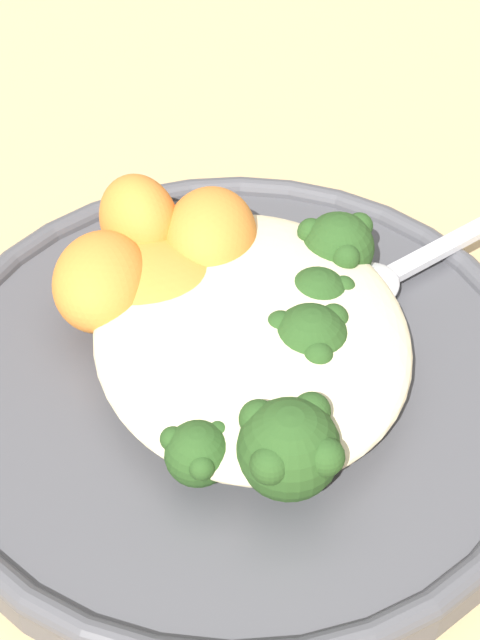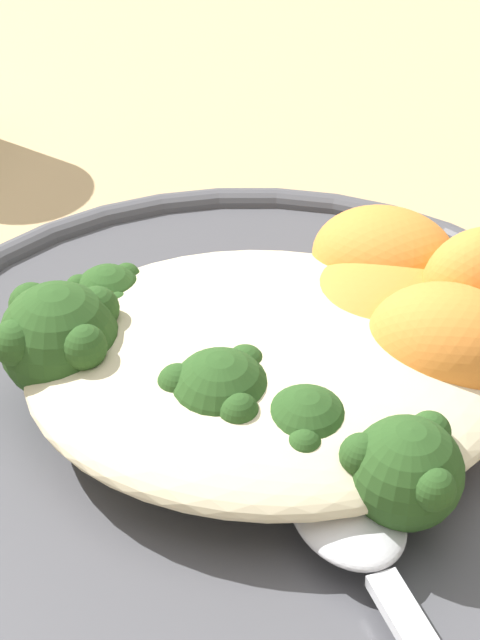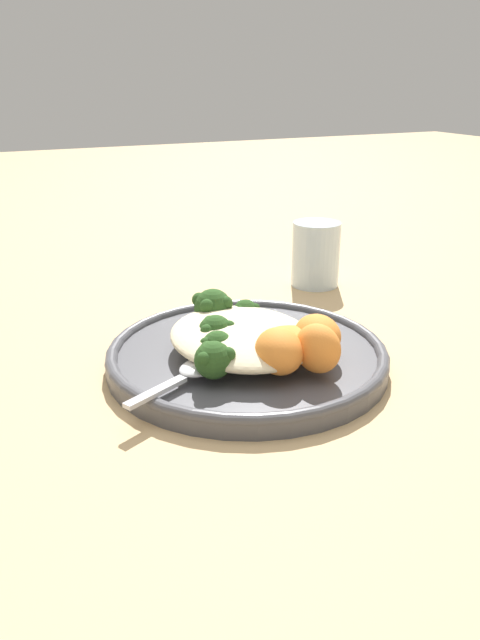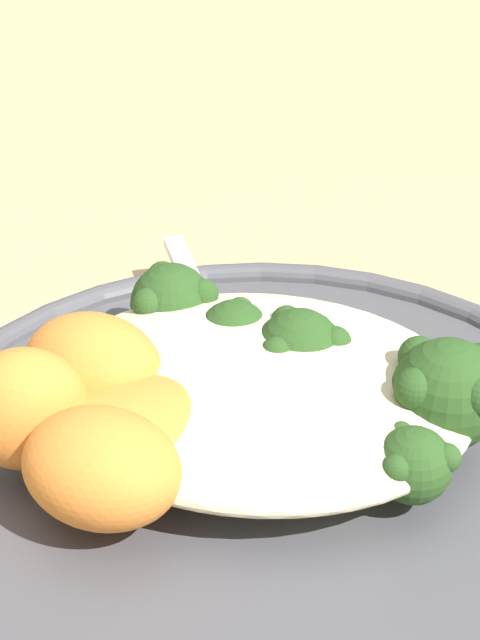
{
  "view_description": "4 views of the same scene",
  "coord_description": "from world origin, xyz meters",
  "px_view_note": "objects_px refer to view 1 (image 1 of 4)",
  "views": [
    {
      "loc": [
        -0.32,
        0.05,
        0.36
      ],
      "look_at": [
        -0.01,
        -0.0,
        0.04
      ],
      "focal_mm": 60.0,
      "sensor_mm": 36.0,
      "label": 1
    },
    {
      "loc": [
        0.01,
        -0.28,
        0.25
      ],
      "look_at": [
        -0.02,
        0.0,
        0.05
      ],
      "focal_mm": 60.0,
      "sensor_mm": 36.0,
      "label": 2
    },
    {
      "loc": [
        0.48,
        -0.24,
        0.27
      ],
      "look_at": [
        -0.02,
        -0.0,
        0.05
      ],
      "focal_mm": 35.0,
      "sensor_mm": 36.0,
      "label": 3
    },
    {
      "loc": [
        -0.07,
        0.3,
        0.26
      ],
      "look_at": [
        -0.0,
        -0.01,
        0.06
      ],
      "focal_mm": 60.0,
      "sensor_mm": 36.0,
      "label": 4
    }
  ],
  "objects_px": {
    "spoon": "(371,283)",
    "sweet_potato_chunk_1": "(159,284)",
    "broccoli_stalk_1": "(267,429)",
    "quinoa_mound": "(252,335)",
    "sweet_potato_chunk_3": "(139,221)",
    "broccoli_stalk_2": "(289,343)",
    "broccoli_stalk_4": "(297,272)",
    "sweet_potato_chunk_0": "(209,236)",
    "plate": "(236,384)",
    "sweet_potato_chunk_2": "(101,281)",
    "broccoli_stalk_0": "(190,415)",
    "broccoli_stalk_3": "(291,309)"
  },
  "relations": [
    {
      "from": "spoon",
      "to": "sweet_potato_chunk_1",
      "type": "bearing_deg",
      "value": 150.95
    },
    {
      "from": "broccoli_stalk_1",
      "to": "spoon",
      "type": "relative_size",
      "value": 1.06
    },
    {
      "from": "quinoa_mound",
      "to": "sweet_potato_chunk_3",
      "type": "relative_size",
      "value": 3.54
    },
    {
      "from": "broccoli_stalk_2",
      "to": "broccoli_stalk_4",
      "type": "xyz_separation_m",
      "value": [
        0.04,
        -0.01,
        -0.0
      ]
    },
    {
      "from": "broccoli_stalk_1",
      "to": "sweet_potato_chunk_1",
      "type": "bearing_deg",
      "value": 174.81
    },
    {
      "from": "broccoli_stalk_2",
      "to": "sweet_potato_chunk_0",
      "type": "height_order",
      "value": "sweet_potato_chunk_0"
    },
    {
      "from": "plate",
      "to": "broccoli_stalk_2",
      "type": "relative_size",
      "value": 3.27
    },
    {
      "from": "broccoli_stalk_4",
      "to": "sweet_potato_chunk_1",
      "type": "height_order",
      "value": "broccoli_stalk_4"
    },
    {
      "from": "sweet_potato_chunk_0",
      "to": "broccoli_stalk_4",
      "type": "bearing_deg",
      "value": -123.62
    },
    {
      "from": "sweet_potato_chunk_2",
      "to": "spoon",
      "type": "height_order",
      "value": "sweet_potato_chunk_2"
    },
    {
      "from": "broccoli_stalk_4",
      "to": "quinoa_mound",
      "type": "bearing_deg",
      "value": -153.64
    },
    {
      "from": "quinoa_mound",
      "to": "sweet_potato_chunk_1",
      "type": "height_order",
      "value": "sweet_potato_chunk_1"
    },
    {
      "from": "broccoli_stalk_0",
      "to": "plate",
      "type": "bearing_deg",
      "value": 142.86
    },
    {
      "from": "plate",
      "to": "broccoli_stalk_3",
      "type": "xyz_separation_m",
      "value": [
        0.02,
        -0.03,
        0.02
      ]
    },
    {
      "from": "sweet_potato_chunk_0",
      "to": "sweet_potato_chunk_1",
      "type": "xyz_separation_m",
      "value": [
        -0.02,
        0.03,
        -0.01
      ]
    },
    {
      "from": "broccoli_stalk_3",
      "to": "spoon",
      "type": "distance_m",
      "value": 0.05
    },
    {
      "from": "broccoli_stalk_4",
      "to": "sweet_potato_chunk_0",
      "type": "relative_size",
      "value": 2.25
    },
    {
      "from": "broccoli_stalk_0",
      "to": "sweet_potato_chunk_3",
      "type": "distance_m",
      "value": 0.11
    },
    {
      "from": "plate",
      "to": "broccoli_stalk_1",
      "type": "relative_size",
      "value": 2.41
    },
    {
      "from": "broccoli_stalk_0",
      "to": "broccoli_stalk_3",
      "type": "xyz_separation_m",
      "value": [
        0.05,
        -0.05,
        0.0
      ]
    },
    {
      "from": "sweet_potato_chunk_1",
      "to": "sweet_potato_chunk_2",
      "type": "xyz_separation_m",
      "value": [
        0.0,
        0.02,
        0.0
      ]
    },
    {
      "from": "sweet_potato_chunk_3",
      "to": "broccoli_stalk_0",
      "type": "bearing_deg",
      "value": -176.07
    },
    {
      "from": "broccoli_stalk_4",
      "to": "sweet_potato_chunk_3",
      "type": "height_order",
      "value": "sweet_potato_chunk_3"
    },
    {
      "from": "broccoli_stalk_1",
      "to": "spoon",
      "type": "distance_m",
      "value": 0.11
    },
    {
      "from": "sweet_potato_chunk_3",
      "to": "spoon",
      "type": "height_order",
      "value": "sweet_potato_chunk_3"
    },
    {
      "from": "broccoli_stalk_4",
      "to": "sweet_potato_chunk_3",
      "type": "bearing_deg",
      "value": 125.55
    },
    {
      "from": "sweet_potato_chunk_0",
      "to": "sweet_potato_chunk_3",
      "type": "xyz_separation_m",
      "value": [
        0.01,
        0.03,
        0.0
      ]
    },
    {
      "from": "broccoli_stalk_1",
      "to": "quinoa_mound",
      "type": "bearing_deg",
      "value": 151.94
    },
    {
      "from": "broccoli_stalk_2",
      "to": "sweet_potato_chunk_2",
      "type": "bearing_deg",
      "value": 166.74
    },
    {
      "from": "sweet_potato_chunk_1",
      "to": "sweet_potato_chunk_2",
      "type": "height_order",
      "value": "sweet_potato_chunk_2"
    },
    {
      "from": "broccoli_stalk_0",
      "to": "broccoli_stalk_2",
      "type": "distance_m",
      "value": 0.05
    },
    {
      "from": "broccoli_stalk_1",
      "to": "sweet_potato_chunk_2",
      "type": "bearing_deg",
      "value": -172.9
    },
    {
      "from": "quinoa_mound",
      "to": "broccoli_stalk_1",
      "type": "height_order",
      "value": "broccoli_stalk_1"
    },
    {
      "from": "broccoli_stalk_3",
      "to": "sweet_potato_chunk_3",
      "type": "xyz_separation_m",
      "value": [
        0.06,
        0.06,
        0.01
      ]
    },
    {
      "from": "sweet_potato_chunk_1",
      "to": "spoon",
      "type": "height_order",
      "value": "sweet_potato_chunk_1"
    },
    {
      "from": "broccoli_stalk_1",
      "to": "sweet_potato_chunk_1",
      "type": "distance_m",
      "value": 0.1
    },
    {
      "from": "plate",
      "to": "spoon",
      "type": "xyz_separation_m",
      "value": [
        0.04,
        -0.07,
        0.01
      ]
    },
    {
      "from": "broccoli_stalk_3",
      "to": "sweet_potato_chunk_2",
      "type": "relative_size",
      "value": 1.61
    },
    {
      "from": "broccoli_stalk_3",
      "to": "sweet_potato_chunk_2",
      "type": "distance_m",
      "value": 0.08
    },
    {
      "from": "broccoli_stalk_3",
      "to": "sweet_potato_chunk_3",
      "type": "distance_m",
      "value": 0.08
    },
    {
      "from": "sweet_potato_chunk_1",
      "to": "quinoa_mound",
      "type": "bearing_deg",
      "value": -136.89
    },
    {
      "from": "broccoli_stalk_1",
      "to": "sweet_potato_chunk_2",
      "type": "xyz_separation_m",
      "value": [
        0.09,
        0.06,
        0.0
      ]
    },
    {
      "from": "broccoli_stalk_1",
      "to": "broccoli_stalk_2",
      "type": "height_order",
      "value": "broccoli_stalk_1"
    },
    {
      "from": "broccoli_stalk_1",
      "to": "sweet_potato_chunk_0",
      "type": "distance_m",
      "value": 0.11
    },
    {
      "from": "sweet_potato_chunk_2",
      "to": "plate",
      "type": "bearing_deg",
      "value": -130.27
    },
    {
      "from": "broccoli_stalk_4",
      "to": "sweet_potato_chunk_2",
      "type": "xyz_separation_m",
      "value": [
        0.0,
        0.09,
        0.0
      ]
    },
    {
      "from": "plate",
      "to": "broccoli_stalk_4",
      "type": "bearing_deg",
      "value": -41.49
    },
    {
      "from": "broccoli_stalk_4",
      "to": "broccoli_stalk_3",
      "type": "bearing_deg",
      "value": -134.58
    },
    {
      "from": "sweet_potato_chunk_0",
      "to": "sweet_potato_chunk_3",
      "type": "relative_size",
      "value": 1.19
    },
    {
      "from": "plate",
      "to": "broccoli_stalk_4",
      "type": "distance_m",
      "value": 0.06
    }
  ]
}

